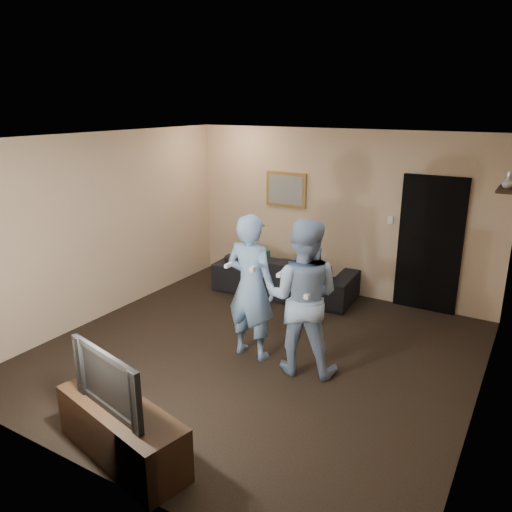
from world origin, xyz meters
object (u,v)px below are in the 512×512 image
Objects in this scene: sofa at (285,275)px; wii_player_left at (251,287)px; television at (117,378)px; wii_player_right at (302,297)px; tv_console at (122,431)px.

wii_player_left is at bearing 102.51° from sofa.
television is at bearing -90.24° from wii_player_left.
wii_player_right is (0.68, 2.15, 0.12)m from television.
wii_player_left is (0.01, 2.15, 0.64)m from tv_console.
tv_console is 0.78× the size of wii_player_right.
tv_console is at bearing 12.58° from television.
tv_console is at bearing -90.24° from wii_player_left.
wii_player_left is (0.59, -2.02, 0.56)m from sofa.
wii_player_right reaches higher than tv_console.
tv_console is at bearing -107.62° from wii_player_right.
tv_console is (0.58, -4.17, -0.08)m from sofa.
wii_player_right is (0.68, 2.15, 0.65)m from tv_console.
sofa is 4.24m from television.
wii_player_right is (1.27, -2.03, 0.57)m from sofa.
wii_player_right is at bearing 118.16° from sofa.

